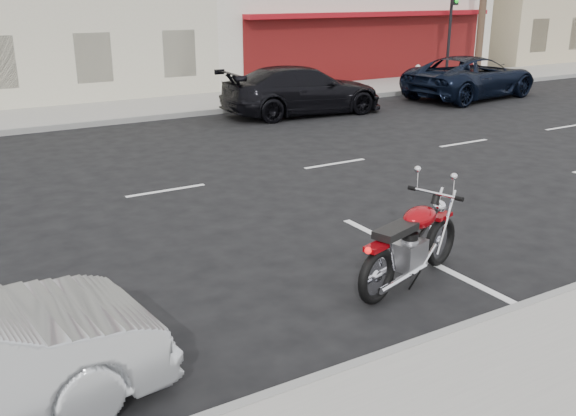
# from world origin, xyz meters

# --- Properties ---
(ground) EXTENTS (120.00, 120.00, 0.00)m
(ground) POSITION_xyz_m (0.00, 0.00, 0.00)
(ground) COLOR black
(ground) RESTS_ON ground
(traffic_light) EXTENTS (0.26, 0.30, 3.80)m
(traffic_light) POSITION_xyz_m (13.50, 8.33, 2.56)
(traffic_light) COLOR black
(traffic_light) RESTS_ON sidewalk_far
(fire_hydrant) EXTENTS (0.20, 0.20, 0.72)m
(fire_hydrant) POSITION_xyz_m (12.00, 8.50, 0.53)
(fire_hydrant) COLOR beige
(fire_hydrant) RESTS_ON sidewalk_far
(motorcycle) EXTENTS (2.21, 0.98, 1.14)m
(motorcycle) POSITION_xyz_m (0.05, -5.36, 0.52)
(motorcycle) COLOR black
(motorcycle) RESTS_ON ground
(suv_far) EXTENTS (5.69, 3.20, 1.50)m
(suv_far) POSITION_xyz_m (11.58, 5.20, 0.75)
(suv_far) COLOR black
(suv_far) RESTS_ON ground
(car_far) EXTENTS (5.32, 2.50, 1.50)m
(car_far) POSITION_xyz_m (4.63, 5.56, 0.75)
(car_far) COLOR black
(car_far) RESTS_ON ground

